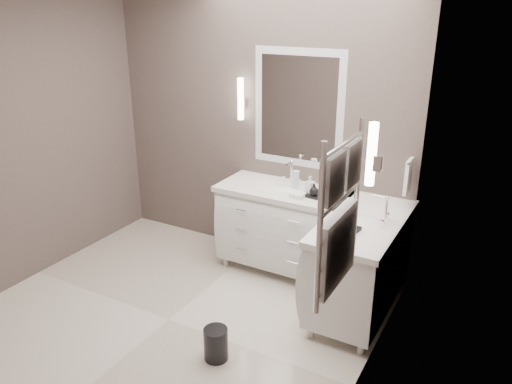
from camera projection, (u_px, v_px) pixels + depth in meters
The scene contains 19 objects.
floor at pixel (169, 320), 4.16m from camera, with size 3.20×3.00×0.01m, color beige.
wall_back at pixel (256, 124), 4.90m from camera, with size 3.20×0.01×2.70m, color #544743.
wall_left at pixel (15, 138), 4.40m from camera, with size 0.01×3.00×2.70m, color #544743.
wall_right at pixel (370, 206), 2.95m from camera, with size 0.01×3.00×2.70m, color #544743.
vanity_back at pixel (283, 224), 4.78m from camera, with size 1.24×0.59×0.97m.
vanity_right at pixel (361, 260), 4.12m from camera, with size 0.59×1.24×0.97m.
mirror_back at pixel (298, 109), 4.61m from camera, with size 0.90×0.02×1.10m.
mirror_right at pixel (404, 142), 3.53m from camera, with size 0.02×0.90×1.10m.
sconce_back at pixel (241, 100), 4.81m from camera, with size 0.06×0.06×0.40m.
sconce_right at pixel (372, 155), 3.07m from camera, with size 0.06×0.06×0.40m.
towel_bar_corner at pixel (408, 176), 4.17m from camera, with size 0.03×0.22×0.30m.
towel_ladder at pixel (338, 222), 2.63m from camera, with size 0.06×0.58×0.90m.
waste_bin at pixel (216, 344), 3.67m from camera, with size 0.18×0.18×0.25m, color black.
amenity_tray_back at pixel (312, 195), 4.46m from camera, with size 0.17×0.13×0.03m, color black.
amenity_tray_right at pixel (349, 230), 3.78m from camera, with size 0.12×0.17×0.02m, color black.
water_bottle at pixel (296, 180), 4.61m from camera, with size 0.06×0.06×0.17m, color silver.
soap_bottle_a at pixel (310, 184), 4.46m from camera, with size 0.07×0.07×0.15m, color white.
soap_bottle_b at pixel (314, 190), 4.40m from camera, with size 0.08×0.08×0.10m, color black.
soap_bottle_c at pixel (350, 218), 3.74m from camera, with size 0.07×0.07×0.17m, color white.
Camera 1 is at (2.33, -2.71, 2.48)m, focal length 35.00 mm.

